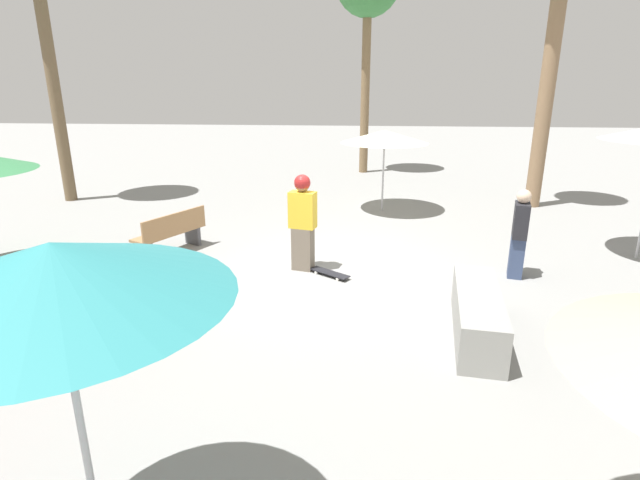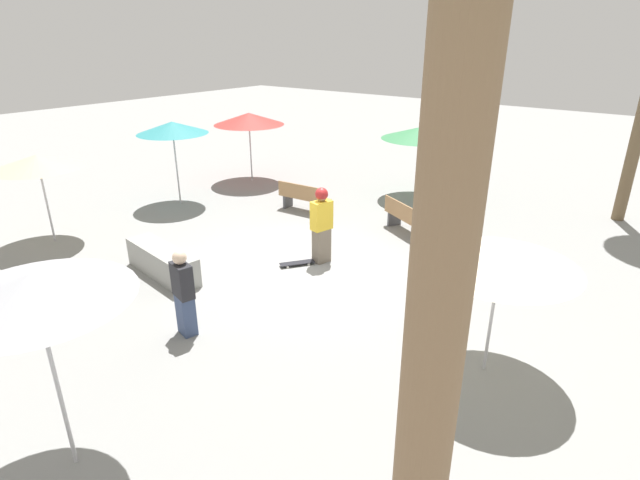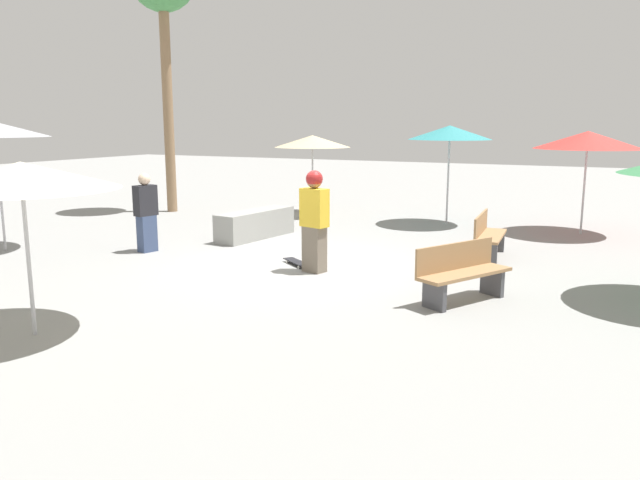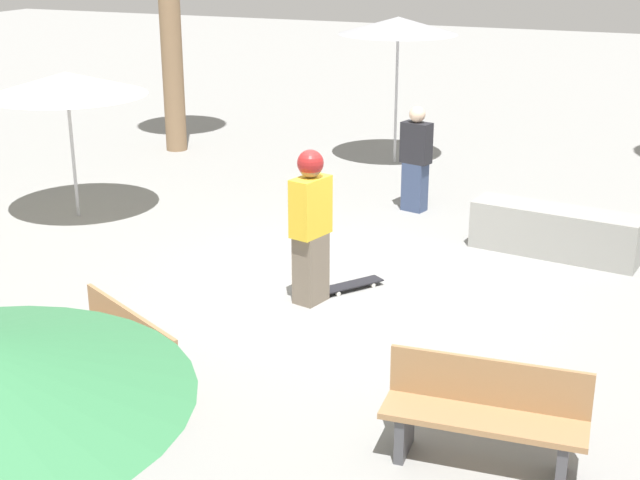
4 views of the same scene
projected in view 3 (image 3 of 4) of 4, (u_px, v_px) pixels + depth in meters
The scene contains 11 objects.
ground_plane at pixel (296, 266), 11.38m from camera, with size 60.00×60.00×0.00m, color gray.
skater_main at pixel (314, 218), 10.79m from camera, with size 0.52×0.37×1.78m.
skateboard at pixel (297, 262), 11.45m from camera, with size 0.77×0.63×0.07m.
concrete_ledge at pixel (255, 224), 14.11m from camera, with size 0.87×2.22×0.63m.
bench_near at pixel (488, 236), 12.07m from camera, with size 0.56×1.63×0.85m.
bench_far at pixel (462, 273), 9.09m from camera, with size 1.13×1.62×0.85m.
shade_umbrella_teal at pixel (450, 133), 15.60m from camera, with size 2.09×2.09×2.51m.
shade_umbrella_tan at pixel (312, 141), 17.40m from camera, with size 2.13×2.13×2.23m.
shade_umbrella_cream at pixel (21, 176), 7.35m from camera, with size 2.29×2.29×2.13m.
shade_umbrella_red at pixel (588, 140), 14.27m from camera, with size 2.42×2.42×2.39m.
bystander_watching at pixel (146, 213), 12.53m from camera, with size 0.34×0.48×1.59m.
Camera 3 is at (-5.29, 9.76, 2.59)m, focal length 35.00 mm.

